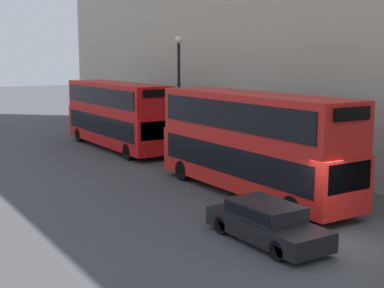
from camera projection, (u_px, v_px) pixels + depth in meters
The scene contains 6 objects.
ground_plane at pixel (327, 240), 17.80m from camera, with size 200.00×200.00×0.00m, color #424244.
bus_leading at pixel (252, 140), 23.32m from camera, with size 2.59×11.10×4.49m.
bus_second_in_queue at pixel (117, 113), 35.16m from camera, with size 2.59×11.27×4.36m.
car_dark_sedan at pixel (266, 221), 17.58m from camera, with size 1.78×4.54×1.32m.
street_lamp at pixel (179, 85), 31.59m from camera, with size 0.44×0.44×7.23m.
pedestrian at pixel (343, 182), 22.98m from camera, with size 0.36×0.36×1.57m.
Camera 1 is at (-12.91, -12.01, 6.06)m, focal length 50.00 mm.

